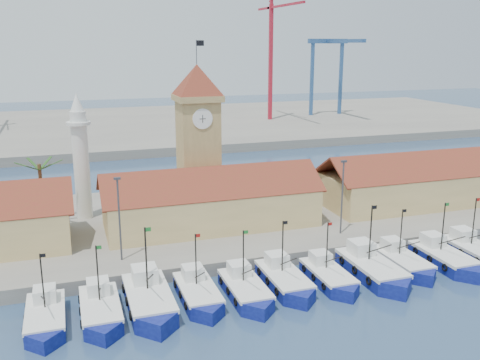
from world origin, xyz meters
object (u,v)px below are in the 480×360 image
object	(u,v)px
clock_tower	(198,135)
boat_5	(285,281)
boat_0	(46,319)
minaret	(81,156)

from	to	relation	value
clock_tower	boat_5	bearing A→B (deg)	-82.43
boat_0	clock_tower	xyz separation A→B (m)	(19.52, 23.30, 11.26)
boat_5	clock_tower	world-z (taller)	clock_tower
minaret	clock_tower	bearing A→B (deg)	-7.61
clock_tower	minaret	distance (m)	15.30
clock_tower	boat_0	bearing A→B (deg)	-129.96
clock_tower	minaret	bearing A→B (deg)	172.39
boat_0	clock_tower	world-z (taller)	clock_tower
boat_0	clock_tower	distance (m)	32.41
boat_5	clock_tower	size ratio (longest dim) A/B	0.42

